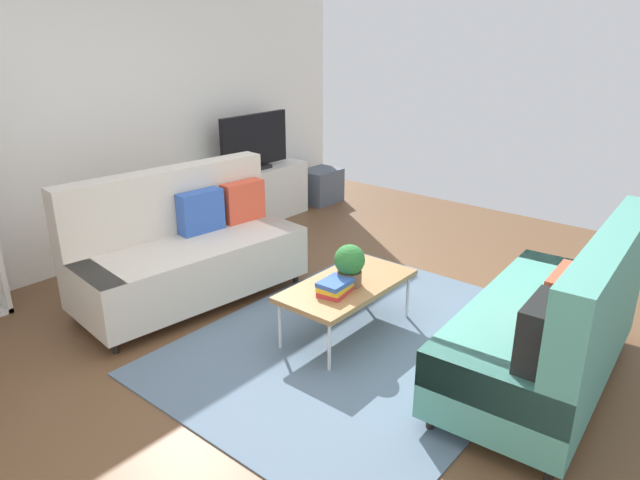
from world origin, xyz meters
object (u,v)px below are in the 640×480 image
(coffee_table, at_px, (347,286))
(bottle_2, at_px, (251,164))
(potted_plant, at_px, (349,264))
(bottle_1, at_px, (245,163))
(couch_beige, at_px, (187,249))
(tv_console, at_px, (256,195))
(table_book_0, at_px, (335,291))
(tv, at_px, (255,143))
(couch_green, at_px, (554,325))
(vase_0, at_px, (213,171))
(storage_trunk, at_px, (321,186))
(vase_1, at_px, (223,166))
(bottle_0, at_px, (239,167))

(coffee_table, distance_m, bottle_2, 2.81)
(potted_plant, relative_size, bottle_1, 1.47)
(couch_beige, height_order, tv_console, couch_beige)
(tv_console, height_order, table_book_0, tv_console)
(tv_console, bearing_deg, couch_beige, -150.00)
(tv, bearing_deg, coffee_table, -120.65)
(couch_green, bearing_deg, bottle_1, 72.28)
(coffee_table, relative_size, tv_console, 0.79)
(potted_plant, distance_m, vase_0, 2.71)
(couch_green, distance_m, potted_plant, 1.44)
(storage_trunk, height_order, potted_plant, potted_plant)
(table_book_0, bearing_deg, couch_green, -70.49)
(tv, xyz_separation_m, vase_1, (-0.43, 0.07, -0.21))
(couch_green, xyz_separation_m, vase_0, (0.59, 3.95, 0.27))
(bottle_1, relative_size, bottle_2, 1.33)
(storage_trunk, distance_m, bottle_0, 1.46)
(vase_1, height_order, bottle_1, bottle_1)
(couch_beige, height_order, table_book_0, couch_beige)
(potted_plant, relative_size, table_book_0, 1.31)
(tv_console, height_order, storage_trunk, tv_console)
(storage_trunk, distance_m, vase_0, 1.76)
(potted_plant, height_order, vase_0, vase_0)
(potted_plant, bearing_deg, vase_1, 67.79)
(couch_green, height_order, coffee_table, couch_green)
(couch_green, xyz_separation_m, storage_trunk, (2.27, 3.80, -0.23))
(storage_trunk, relative_size, vase_0, 3.27)
(potted_plant, height_order, bottle_1, bottle_1)
(vase_0, bearing_deg, tv_console, -4.93)
(table_book_0, bearing_deg, tv, 56.40)
(tv_console, bearing_deg, bottle_1, -167.95)
(vase_0, bearing_deg, table_book_0, -112.79)
(coffee_table, xyz_separation_m, vase_1, (1.03, 2.53, 0.35))
(tv, distance_m, bottle_0, 0.37)
(potted_plant, relative_size, bottle_2, 1.94)
(couch_beige, height_order, bottle_1, couch_beige)
(tv_console, height_order, vase_1, vase_1)
(bottle_1, bearing_deg, potted_plant, -117.51)
(potted_plant, xyz_separation_m, vase_1, (1.04, 2.55, 0.15))
(table_book_0, bearing_deg, bottle_1, 59.29)
(storage_trunk, height_order, bottle_2, bottle_2)
(tv_console, height_order, potted_plant, potted_plant)
(tv, height_order, bottle_0, tv)
(couch_green, distance_m, bottle_2, 4.02)
(couch_green, height_order, tv_console, couch_green)
(potted_plant, distance_m, bottle_2, 2.83)
(tv, bearing_deg, bottle_2, -167.32)
(coffee_table, distance_m, bottle_1, 2.77)
(couch_beige, bearing_deg, tv_console, -143.48)
(bottle_1, bearing_deg, couch_beige, -148.25)
(vase_1, xyz_separation_m, bottle_1, (0.24, -0.09, 0.01))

